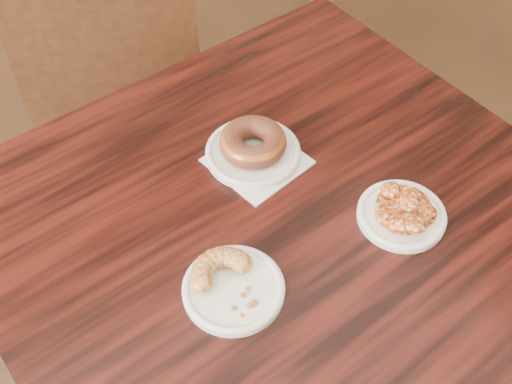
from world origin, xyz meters
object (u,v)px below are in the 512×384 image
cafe_table (287,338)px  chair_far (112,75)px  cruller_fragment (233,282)px  apple_fritter (404,207)px  glazed_donut (253,142)px

cafe_table → chair_far: 0.87m
chair_far → cruller_fragment: (-0.14, -0.92, 0.33)m
cafe_table → cruller_fragment: (-0.14, -0.05, 0.40)m
cafe_table → chair_far: (-0.00, 0.87, 0.08)m
cafe_table → apple_fritter: (0.15, -0.07, 0.40)m
apple_fritter → chair_far: bearing=99.4°
cruller_fragment → glazed_donut: bearing=52.9°
cafe_table → glazed_donut: (0.02, 0.17, 0.41)m
apple_fritter → cruller_fragment: size_ratio=1.13×
glazed_donut → apple_fritter: bearing=-60.9°
apple_fritter → cruller_fragment: same height
apple_fritter → cruller_fragment: (-0.30, 0.02, 0.00)m
cafe_table → glazed_donut: 0.44m
glazed_donut → apple_fritter: (0.13, -0.24, -0.01)m
chair_far → cruller_fragment: 0.98m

